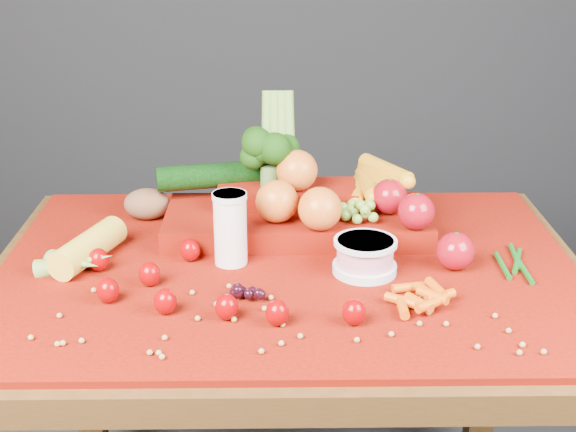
{
  "coord_description": "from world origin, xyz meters",
  "views": [
    {
      "loc": [
        -0.02,
        -1.32,
        1.39
      ],
      "look_at": [
        0.0,
        0.02,
        0.85
      ],
      "focal_mm": 50.0,
      "sensor_mm": 36.0,
      "label": 1
    }
  ],
  "objects_px": {
    "milk_glass": "(230,226)",
    "produce_mound": "(305,203)",
    "table": "(288,316)",
    "yogurt_bowl": "(365,255)"
  },
  "relations": [
    {
      "from": "milk_glass",
      "to": "yogurt_bowl",
      "type": "relative_size",
      "value": 1.18
    },
    {
      "from": "table",
      "to": "yogurt_bowl",
      "type": "height_order",
      "value": "yogurt_bowl"
    },
    {
      "from": "milk_glass",
      "to": "produce_mound",
      "type": "xyz_separation_m",
      "value": [
        0.14,
        0.15,
        -0.01
      ]
    },
    {
      "from": "produce_mound",
      "to": "milk_glass",
      "type": "bearing_deg",
      "value": -134.03
    },
    {
      "from": "table",
      "to": "milk_glass",
      "type": "relative_size",
      "value": 8.08
    },
    {
      "from": "milk_glass",
      "to": "produce_mound",
      "type": "height_order",
      "value": "produce_mound"
    },
    {
      "from": "table",
      "to": "milk_glass",
      "type": "distance_m",
      "value": 0.21
    },
    {
      "from": "milk_glass",
      "to": "produce_mound",
      "type": "bearing_deg",
      "value": 45.97
    },
    {
      "from": "table",
      "to": "yogurt_bowl",
      "type": "bearing_deg",
      "value": -13.46
    },
    {
      "from": "produce_mound",
      "to": "table",
      "type": "bearing_deg",
      "value": -103.04
    }
  ]
}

